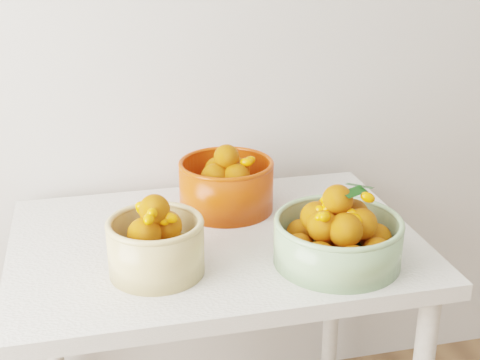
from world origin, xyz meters
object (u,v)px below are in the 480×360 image
Objects in this scene: bowl_cream at (156,243)px; bowl_green at (338,236)px; bowl_orange at (227,184)px; table at (216,272)px.

bowl_cream is 0.81× the size of bowl_green.
bowl_green is at bearing -62.51° from bowl_orange.
bowl_green is (0.25, -0.19, 0.16)m from table.
bowl_green is (0.41, -0.05, -0.01)m from bowl_cream.
bowl_orange reaches higher than table.
bowl_cream is 0.41m from bowl_green.
bowl_orange is (-0.18, 0.35, 0.01)m from bowl_green.
bowl_cream reaches higher than table.
bowl_orange is at bearing 117.49° from bowl_green.
table is 3.51× the size of bowl_cream.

